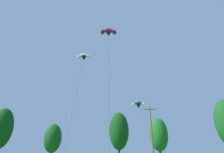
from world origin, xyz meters
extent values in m
ellipsoid|color=#0F3D14|center=(-26.95, 50.63, 7.62)|extent=(5.19, 5.19, 9.85)
ellipsoid|color=#144719|center=(-13.89, 50.00, 5.20)|extent=(4.11, 4.11, 6.72)
ellipsoid|color=#0F3D14|center=(2.15, 51.21, 7.06)|extent=(4.94, 4.94, 9.12)
ellipsoid|color=#19561E|center=(12.07, 51.02, 6.20)|extent=(4.56, 4.56, 8.01)
cylinder|color=brown|center=(6.82, 35.41, 4.85)|extent=(0.26, 0.26, 9.69)
cube|color=brown|center=(6.82, 35.41, 9.09)|extent=(2.20, 0.14, 0.14)
ellipsoid|color=white|center=(-6.44, 41.64, 23.28)|extent=(2.22, 1.60, 0.87)
ellipsoid|color=silver|center=(-5.22, 41.31, 22.93)|extent=(1.19, 1.14, 1.07)
ellipsoid|color=silver|center=(-7.65, 41.96, 22.93)|extent=(1.30, 1.18, 1.07)
cone|color=black|center=(-6.41, 41.73, 22.51)|extent=(1.38, 1.38, 0.97)
cylinder|color=black|center=(-6.13, 34.48, 11.82)|extent=(0.58, 14.51, 20.41)
ellipsoid|color=#D12893|center=(-0.57, 31.47, 22.89)|extent=(1.75, 1.25, 0.88)
ellipsoid|color=#66144C|center=(0.50, 31.51, 22.58)|extent=(1.08, 1.06, 1.03)
ellipsoid|color=#66144C|center=(-1.65, 31.44, 22.58)|extent=(1.04, 1.05, 1.03)
cone|color=black|center=(-0.58, 31.58, 22.22)|extent=(1.00, 1.00, 0.83)
cylinder|color=black|center=(-0.50, 26.64, 11.50)|extent=(0.17, 9.90, 20.62)
ellipsoid|color=blue|center=(5.47, 39.21, 11.18)|extent=(1.85, 1.54, 0.82)
ellipsoid|color=white|center=(6.42, 38.91, 10.90)|extent=(0.98, 1.12, 0.95)
ellipsoid|color=white|center=(4.52, 39.51, 10.90)|extent=(1.13, 1.14, 0.95)
cone|color=black|center=(5.50, 39.30, 10.57)|extent=(1.12, 1.12, 0.77)
cylinder|color=black|center=(5.56, 32.07, 5.90)|extent=(0.13, 14.48, 8.57)
camera|label=1|loc=(-0.43, 3.31, 2.15)|focal=29.42mm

